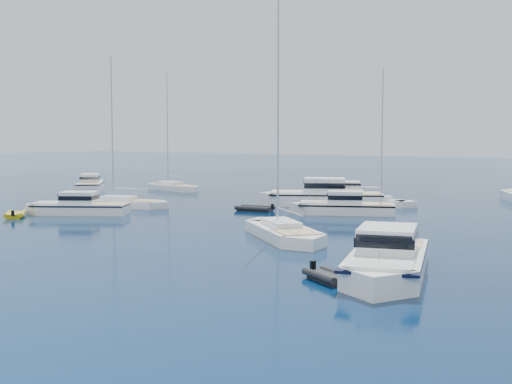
# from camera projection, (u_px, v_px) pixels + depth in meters

# --- Properties ---
(motor_cruiser_right) EXTENTS (6.83, 12.38, 3.11)m
(motor_cruiser_right) POSITION_uv_depth(u_px,v_px,m) (386.00, 276.00, 32.38)
(motor_cruiser_right) COLOR white
(motor_cruiser_right) RESTS_ON ground
(motor_cruiser_left) EXTENTS (10.00, 7.54, 2.58)m
(motor_cruiser_left) POSITION_uv_depth(u_px,v_px,m) (77.00, 214.00, 58.05)
(motor_cruiser_left) COLOR white
(motor_cruiser_left) RESTS_ON ground
(motor_cruiser_centre) EXTENTS (10.37, 6.86, 2.62)m
(motor_cruiser_centre) POSITION_uv_depth(u_px,v_px,m) (343.00, 214.00, 58.22)
(motor_cruiser_centre) COLOR silver
(motor_cruiser_centre) RESTS_ON ground
(motor_cruiser_far_l) EXTENTS (8.81, 9.44, 2.60)m
(motor_cruiser_far_l) POSITION_uv_depth(u_px,v_px,m) (91.00, 189.00, 85.83)
(motor_cruiser_far_l) COLOR white
(motor_cruiser_far_l) RESTS_ON ground
(motor_cruiser_distant) EXTENTS (13.70, 9.74, 3.50)m
(motor_cruiser_distant) POSITION_uv_depth(u_px,v_px,m) (322.00, 205.00, 65.63)
(motor_cruiser_distant) COLOR silver
(motor_cruiser_distant) RESTS_ON ground
(motor_cruiser_horizon) EXTENTS (6.58, 8.95, 2.30)m
(motor_cruiser_horizon) POSITION_uv_depth(u_px,v_px,m) (351.00, 197.00, 74.36)
(motor_cruiser_horizon) COLOR white
(motor_cruiser_horizon) RESTS_ON ground
(sailboat_mid_r) EXTENTS (10.96, 10.04, 17.37)m
(sailboat_mid_r) POSITION_uv_depth(u_px,v_px,m) (283.00, 238.00, 44.37)
(sailboat_mid_r) COLOR white
(sailboat_mid_r) RESTS_ON ground
(sailboat_mid_l) EXTENTS (10.70, 5.21, 15.23)m
(sailboat_mid_l) POSITION_uv_depth(u_px,v_px,m) (123.00, 207.00, 63.85)
(sailboat_mid_l) COLOR white
(sailboat_mid_l) RESTS_ON ground
(sailboat_centre) EXTENTS (9.78, 3.59, 14.04)m
(sailboat_centre) POSITION_uv_depth(u_px,v_px,m) (371.00, 206.00, 65.31)
(sailboat_centre) COLOR white
(sailboat_centre) RESTS_ON ground
(sailboat_far_l) EXTENTS (10.96, 5.28, 15.59)m
(sailboat_far_l) POSITION_uv_depth(u_px,v_px,m) (173.00, 190.00, 84.10)
(sailboat_far_l) COLOR white
(sailboat_far_l) RESTS_ON ground
(tender_yellow) EXTENTS (3.72, 3.65, 0.95)m
(tender_yellow) POSITION_uv_depth(u_px,v_px,m) (15.00, 217.00, 56.07)
(tender_yellow) COLOR #C1A80B
(tender_yellow) RESTS_ON ground
(tender_grey_near) EXTENTS (3.18, 2.78, 0.95)m
(tender_grey_near) POSITION_uv_depth(u_px,v_px,m) (328.00, 281.00, 31.21)
(tender_grey_near) COLOR black
(tender_grey_near) RESTS_ON ground
(tender_grey_far) EXTENTS (3.86, 2.47, 0.95)m
(tender_grey_far) POSITION_uv_depth(u_px,v_px,m) (255.00, 211.00, 60.67)
(tender_grey_far) COLOR black
(tender_grey_far) RESTS_ON ground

